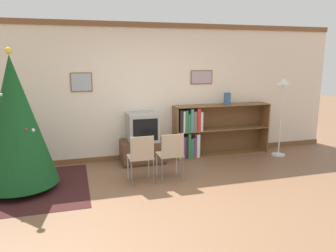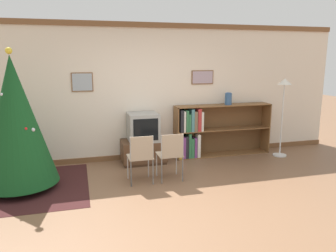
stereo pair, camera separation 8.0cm
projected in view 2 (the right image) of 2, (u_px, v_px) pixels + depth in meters
name	position (u px, v px, depth m)	size (l,w,h in m)	color
ground_plane	(177.00, 206.00, 4.58)	(24.00, 24.00, 0.00)	brown
wall_back	(143.00, 92.00, 6.54)	(8.55, 0.11, 2.70)	silver
area_rug	(22.00, 188.00, 5.18)	(2.04, 1.95, 0.01)	#381919
christmas_tree	(16.00, 121.00, 4.96)	(1.16, 1.16, 2.17)	maroon
tv_console	(143.00, 151.00, 6.43)	(0.85, 0.55, 0.45)	#412A1A
television	(143.00, 127.00, 6.33)	(0.57, 0.54, 0.54)	#9E9E99
folding_chair_left	(141.00, 156.00, 5.30)	(0.40, 0.40, 0.82)	tan
folding_chair_right	(171.00, 153.00, 5.43)	(0.40, 0.40, 0.82)	tan
bookshelf	(205.00, 131.00, 6.81)	(2.07, 0.36, 1.07)	brown
vase	(228.00, 99.00, 6.79)	(0.14, 0.14, 0.25)	#335684
standing_lamp	(284.00, 97.00, 6.67)	(0.28, 0.28, 1.62)	silver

